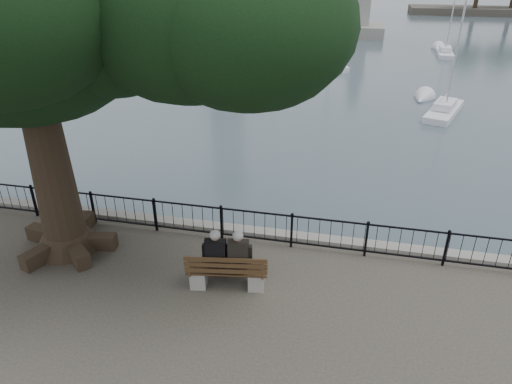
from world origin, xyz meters
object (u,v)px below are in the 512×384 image
(lion_monument, at_px, (360,18))
(person_right, at_px, (239,259))
(person_left, at_px, (217,258))
(bench, at_px, (227,275))

(lion_monument, bearing_deg, person_right, -92.31)
(person_left, relative_size, lion_monument, 0.19)
(person_left, height_order, person_right, same)
(bench, height_order, person_left, person_left)
(bench, xyz_separation_m, person_left, (-0.26, 0.07, 0.39))
(person_left, bearing_deg, bench, -15.33)
(person_right, xyz_separation_m, lion_monument, (1.99, 49.35, 0.33))
(person_left, relative_size, person_right, 1.00)
(bench, distance_m, lion_monument, 49.56)
(bench, bearing_deg, person_left, 164.67)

